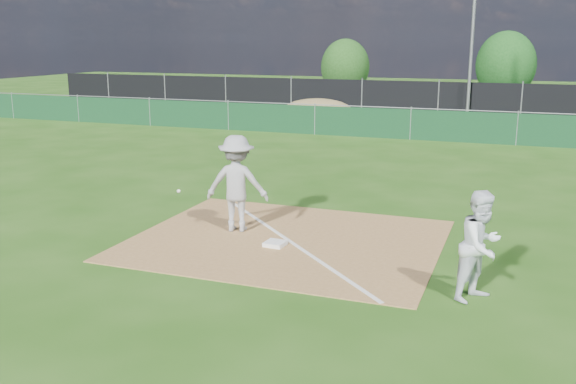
% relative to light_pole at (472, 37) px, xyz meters
% --- Properties ---
extents(ground, '(90.00, 90.00, 0.00)m').
position_rel_light_pole_xyz_m(ground, '(-1.50, -12.70, -4.00)').
color(ground, '#234F10').
rests_on(ground, ground).
extents(infield_dirt, '(6.00, 5.00, 0.02)m').
position_rel_light_pole_xyz_m(infield_dirt, '(-1.50, -21.70, -3.99)').
color(infield_dirt, olive).
rests_on(infield_dirt, ground).
extents(foul_line, '(5.01, 5.01, 0.01)m').
position_rel_light_pole_xyz_m(foul_line, '(-1.50, -21.70, -3.98)').
color(foul_line, white).
rests_on(foul_line, infield_dirt).
extents(green_fence, '(44.00, 0.05, 1.20)m').
position_rel_light_pole_xyz_m(green_fence, '(-1.50, -7.70, -3.40)').
color(green_fence, '#0E351B').
rests_on(green_fence, ground).
extents(dirt_mound, '(3.38, 2.60, 1.17)m').
position_rel_light_pole_xyz_m(dirt_mound, '(-6.50, -4.20, -3.42)').
color(dirt_mound, olive).
rests_on(dirt_mound, ground).
extents(black_fence, '(46.00, 0.04, 1.80)m').
position_rel_light_pole_xyz_m(black_fence, '(-1.50, 0.30, -3.10)').
color(black_fence, black).
rests_on(black_fence, ground).
extents(parking_lot, '(46.00, 9.00, 0.01)m').
position_rel_light_pole_xyz_m(parking_lot, '(-1.50, 5.30, -4.00)').
color(parking_lot, black).
rests_on(parking_lot, ground).
extents(light_pole, '(0.16, 0.16, 8.00)m').
position_rel_light_pole_xyz_m(light_pole, '(0.00, 0.00, 0.00)').
color(light_pole, slate).
rests_on(light_pole, ground).
extents(first_base, '(0.41, 0.41, 0.08)m').
position_rel_light_pole_xyz_m(first_base, '(-1.58, -22.15, -3.94)').
color(first_base, white).
rests_on(first_base, infield_dirt).
extents(play_at_first, '(2.00, 1.01, 2.01)m').
position_rel_light_pole_xyz_m(play_at_first, '(-2.70, -21.45, -2.98)').
color(play_at_first, '#AEAEB0').
rests_on(play_at_first, infield_dirt).
extents(runner, '(1.00, 1.06, 1.73)m').
position_rel_light_pole_xyz_m(runner, '(2.32, -23.44, -3.13)').
color(runner, white).
rests_on(runner, ground).
extents(car_left, '(4.45, 1.96, 1.49)m').
position_rel_light_pole_xyz_m(car_left, '(-8.61, 4.39, -3.24)').
color(car_left, '#9FA2A6').
rests_on(car_left, parking_lot).
extents(car_mid, '(4.37, 2.80, 1.36)m').
position_rel_light_pole_xyz_m(car_mid, '(-2.12, 3.86, -3.31)').
color(car_mid, black).
rests_on(car_mid, parking_lot).
extents(car_right, '(4.95, 2.64, 1.37)m').
position_rel_light_pole_xyz_m(car_right, '(4.42, 4.03, -3.31)').
color(car_right, black).
rests_on(car_right, parking_lot).
extents(tree_left, '(3.30, 3.30, 3.92)m').
position_rel_light_pole_xyz_m(tree_left, '(-9.13, 10.00, -1.98)').
color(tree_left, '#382316').
rests_on(tree_left, ground).
extents(tree_mid, '(3.72, 3.72, 4.41)m').
position_rel_light_pole_xyz_m(tree_mid, '(1.28, 10.51, -1.73)').
color(tree_mid, '#382316').
rests_on(tree_mid, ground).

